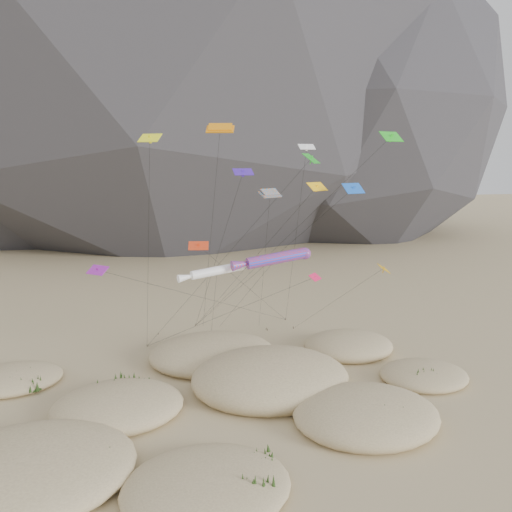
{
  "coord_description": "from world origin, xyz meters",
  "views": [
    {
      "loc": [
        -10.02,
        -39.43,
        22.52
      ],
      "look_at": [
        2.64,
        12.0,
        12.33
      ],
      "focal_mm": 35.0,
      "sensor_mm": 36.0,
      "label": 1
    }
  ],
  "objects": [
    {
      "name": "orange_parafoil",
      "position": [
        -1.11,
        12.16,
        25.44
      ],
      "size": [
        3.03,
        15.26,
        26.25
      ],
      "color": "orange",
      "rests_on": "ground"
    },
    {
      "name": "multi_parafoil",
      "position": [
        3.3,
        8.86,
        19.05
      ],
      "size": [
        4.22,
        16.94,
        19.75
      ],
      "color": "orange",
      "rests_on": "ground"
    },
    {
      "name": "ground",
      "position": [
        0.0,
        0.0,
        0.0
      ],
      "size": [
        500.0,
        500.0,
        0.0
      ],
      "primitive_type": "plane",
      "color": "#CCB789",
      "rests_on": "ground"
    },
    {
      "name": "kite_stakes",
      "position": [
        1.37,
        23.17,
        0.15
      ],
      "size": [
        19.72,
        6.47,
        0.3
      ],
      "color": "#3F2D1E",
      "rests_on": "ground"
    },
    {
      "name": "white_tube_kite",
      "position": [
        -2.21,
        10.34,
        11.25
      ],
      "size": [
        7.48,
        13.92,
        12.01
      ],
      "color": "white",
      "rests_on": "ground"
    },
    {
      "name": "dune_grass",
      "position": [
        -1.63,
        3.75,
        0.85
      ],
      "size": [
        42.92,
        27.19,
        1.59
      ],
      "color": "black",
      "rests_on": "ground"
    },
    {
      "name": "dunes",
      "position": [
        -2.39,
        3.92,
        0.76
      ],
      "size": [
        51.06,
        34.12,
        4.59
      ],
      "color": "#CCB789",
      "rests_on": "ground"
    },
    {
      "name": "rainbow_tube_kite",
      "position": [
        4.24,
        10.53,
        12.23
      ],
      "size": [
        9.09,
        16.23,
        13.25
      ],
      "color": "red",
      "rests_on": "ground"
    },
    {
      "name": "delta_kites",
      "position": [
        5.23,
        10.95,
        18.79
      ],
      "size": [
        35.09,
        21.54,
        25.7
      ],
      "color": "#EBA60C",
      "rests_on": "ground"
    }
  ]
}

